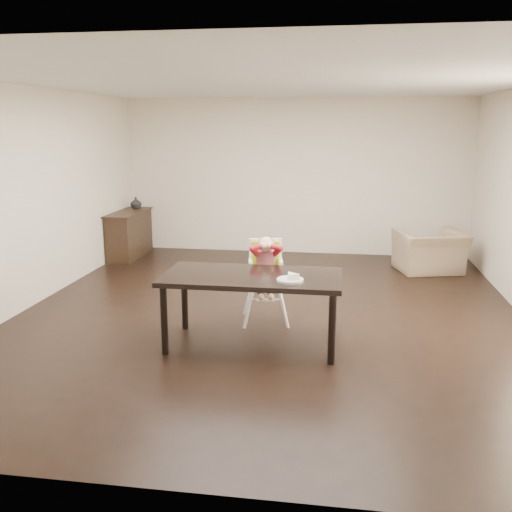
% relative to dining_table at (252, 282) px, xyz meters
% --- Properties ---
extents(ground, '(7.00, 7.00, 0.00)m').
position_rel_dining_table_xyz_m(ground, '(0.04, 1.02, -0.67)').
color(ground, black).
rests_on(ground, ground).
extents(room_walls, '(6.02, 7.02, 2.71)m').
position_rel_dining_table_xyz_m(room_walls, '(0.04, 1.02, 1.18)').
color(room_walls, beige).
rests_on(room_walls, ground).
extents(dining_table, '(1.80, 0.90, 0.75)m').
position_rel_dining_table_xyz_m(dining_table, '(0.00, 0.00, 0.00)').
color(dining_table, black).
rests_on(dining_table, ground).
extents(high_chair, '(0.48, 0.48, 1.00)m').
position_rel_dining_table_xyz_m(high_chair, '(0.03, 0.78, 0.03)').
color(high_chair, white).
rests_on(high_chair, ground).
extents(plate, '(0.30, 0.30, 0.07)m').
position_rel_dining_table_xyz_m(plate, '(0.41, -0.18, 0.11)').
color(plate, white).
rests_on(plate, dining_table).
extents(armchair, '(1.11, 0.86, 0.85)m').
position_rel_dining_table_xyz_m(armchair, '(2.24, 3.43, -0.24)').
color(armchair, '#998161').
rests_on(armchair, ground).
extents(sideboard, '(0.44, 1.26, 0.79)m').
position_rel_dining_table_xyz_m(sideboard, '(-2.74, 3.72, -0.27)').
color(sideboard, black).
rests_on(sideboard, ground).
extents(vase, '(0.24, 0.24, 0.20)m').
position_rel_dining_table_xyz_m(vase, '(-2.74, 4.10, 0.22)').
color(vase, '#99999E').
rests_on(vase, sideboard).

